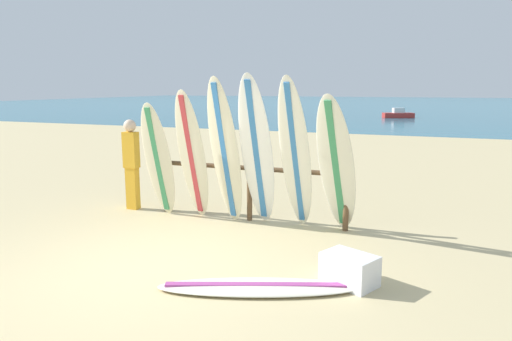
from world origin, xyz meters
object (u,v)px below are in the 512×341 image
surfboard_leaning_left (192,155)px  surfboard_leaning_center_left (225,152)px  surfboard_rack (250,180)px  cooler_box (349,269)px  surfboard_leaning_far_left (158,160)px  surfboard_leaning_center_right (295,156)px  beachgoer_standing (131,160)px  surfboard_leaning_center (257,152)px  surfboard_lying_on_sand (258,287)px  small_boat_offshore (398,114)px  surfboard_leaning_right (336,165)px

surfboard_leaning_left → surfboard_leaning_center_left: bearing=-9.6°
surfboard_rack → cooler_box: surfboard_rack is taller
surfboard_leaning_far_left → surfboard_leaning_center_right: 2.49m
beachgoer_standing → cooler_box: 4.86m
surfboard_leaning_center → surfboard_lying_on_sand: 2.66m
surfboard_leaning_center_right → surfboard_lying_on_sand: surfboard_leaning_center_right is taller
surfboard_lying_on_sand → cooler_box: 1.08m
small_boat_offshore → surfboard_leaning_center_right: bearing=-88.3°
surfboard_leaning_center_right → surfboard_leaning_right: 0.63m
surfboard_rack → cooler_box: 2.96m
surfboard_leaning_left → surfboard_leaning_center_left: size_ratio=0.91×
surfboard_leaning_far_left → cooler_box: bearing=-24.8°
surfboard_leaning_left → surfboard_lying_on_sand: size_ratio=0.96×
surfboard_rack → surfboard_leaning_right: bearing=-10.8°
surfboard_leaning_left → small_boat_offshore: bearing=88.0°
surfboard_leaning_left → beachgoer_standing: 1.39m
surfboard_leaning_left → surfboard_leaning_center: surfboard_leaning_center is taller
surfboard_leaning_far_left → beachgoer_standing: bearing=160.2°
surfboard_lying_on_sand → small_boat_offshore: 30.98m
surfboard_rack → surfboard_leaning_center: surfboard_leaning_center is taller
surfboard_leaning_far_left → surfboard_leaning_center: bearing=-0.3°
surfboard_leaning_far_left → surfboard_leaning_center_left: (1.28, -0.02, 0.21)m
surfboard_leaning_center_right → small_boat_offshore: 28.84m
surfboard_leaning_left → cooler_box: bearing=-30.4°
surfboard_leaning_center → small_boat_offshore: 28.77m
surfboard_rack → surfboard_leaning_center_right: bearing=-24.6°
beachgoer_standing → surfboard_lying_on_sand: bearing=-35.7°
surfboard_leaning_left → surfboard_leaning_center: (1.22, -0.10, 0.13)m
surfboard_leaning_center_left → surfboard_lying_on_sand: 2.87m
beachgoer_standing → cooler_box: (4.39, -1.95, -0.74)m
surfboard_leaning_center_left → surfboard_lying_on_sand: surfboard_leaning_center_left is taller
surfboard_leaning_center → cooler_box: bearing=-42.8°
small_boat_offshore → surfboard_rack: bearing=-90.1°
surfboard_leaning_center_left → small_boat_offshore: (0.33, 28.76, -0.96)m
surfboard_leaning_far_left → beachgoer_standing: 0.81m
surfboard_leaning_far_left → surfboard_leaning_left: bearing=8.8°
surfboard_leaning_far_left → surfboard_leaning_right: bearing=1.3°
surfboard_leaning_center_left → surfboard_leaning_center_right: surfboard_leaning_center_right is taller
surfboard_leaning_center_right → beachgoer_standing: (-3.24, 0.34, -0.30)m
small_boat_offshore → surfboard_leaning_center: bearing=-89.6°
surfboard_leaning_center_right → surfboard_leaning_left: bearing=175.1°
surfboard_leaning_center → surfboard_lying_on_sand: bearing=-68.4°
surfboard_leaning_far_left → small_boat_offshore: (1.61, 28.75, -0.75)m
surfboard_rack → beachgoer_standing: 2.33m
surfboard_leaning_center → surfboard_leaning_center_right: (0.65, -0.06, -0.02)m
surfboard_rack → surfboard_leaning_center_right: (0.93, -0.42, 0.52)m
surfboard_leaning_center_right → cooler_box: surfboard_leaning_center_right is taller
surfboard_lying_on_sand → surfboard_leaning_center_right: bearing=95.9°
surfboard_leaning_far_left → surfboard_leaning_center_left: surfboard_leaning_center_left is taller
surfboard_leaning_far_left → surfboard_leaning_center_right: surfboard_leaning_center_right is taller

